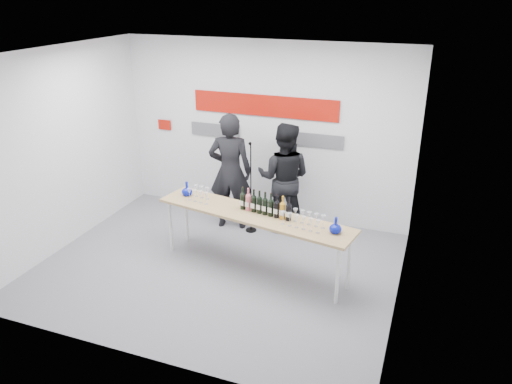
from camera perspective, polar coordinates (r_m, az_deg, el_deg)
ground at (r=7.31m, az=-4.41°, el=-8.59°), size 5.00×5.00×0.00m
back_wall at (r=8.42m, az=0.98°, el=6.90°), size 5.00×0.04×3.00m
signage at (r=8.34m, az=0.56°, el=8.92°), size 3.38×0.02×0.79m
tasting_table at (r=6.89m, az=-0.29°, el=-2.97°), size 2.95×1.10×0.87m
wine_bottles at (r=6.77m, az=1.05°, el=-1.31°), size 0.80×0.22×0.33m
decanter_left at (r=7.49m, az=-7.91°, el=0.40°), size 0.16×0.16×0.21m
decanter_right at (r=6.38m, az=9.09°, el=-3.75°), size 0.16×0.16×0.21m
glasses_left at (r=7.30m, az=-6.48°, el=-0.27°), size 0.36×0.28×0.18m
glasses_right at (r=6.50m, az=5.38°, el=-3.17°), size 0.58×0.31×0.18m
presenter_left at (r=8.12m, az=-2.96°, el=2.34°), size 0.79×0.61×1.94m
presenter_right at (r=8.03m, az=3.20°, el=1.61°), size 0.95×0.77×1.82m
mic_stand at (r=8.11m, az=-0.59°, el=-1.48°), size 0.18×0.18×1.54m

